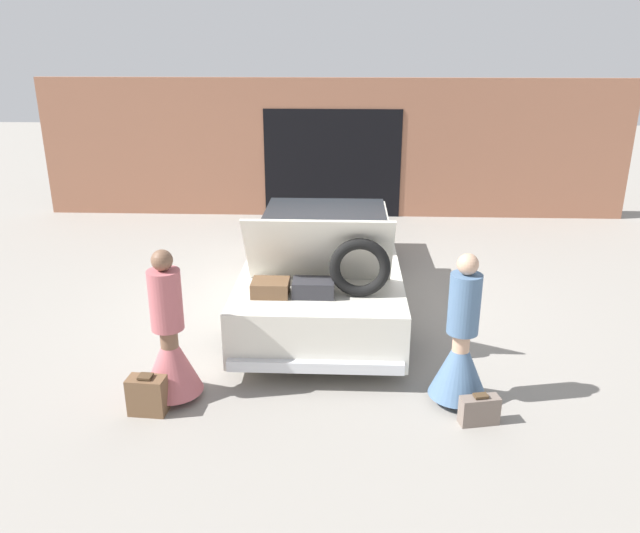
# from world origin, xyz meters

# --- Properties ---
(ground_plane) EXTENTS (40.00, 40.00, 0.00)m
(ground_plane) POSITION_xyz_m (0.00, 0.00, 0.00)
(ground_plane) COLOR gray
(garage_wall_back) EXTENTS (12.00, 0.14, 2.80)m
(garage_wall_back) POSITION_xyz_m (0.00, 4.55, 1.39)
(garage_wall_back) COLOR #9E664C
(garage_wall_back) RESTS_ON ground_plane
(car) EXTENTS (1.99, 5.03, 1.70)m
(car) POSITION_xyz_m (0.00, -0.00, 0.57)
(car) COLOR silver
(car) RESTS_ON ground_plane
(person_left) EXTENTS (0.62, 0.62, 1.60)m
(person_left) POSITION_xyz_m (-1.46, -2.70, 0.57)
(person_left) COLOR brown
(person_left) RESTS_ON ground_plane
(person_right) EXTENTS (0.59, 0.59, 1.59)m
(person_right) POSITION_xyz_m (1.46, -2.65, 0.57)
(person_right) COLOR tan
(person_right) RESTS_ON ground_plane
(suitcase_beside_left_person) EXTENTS (0.38, 0.23, 0.42)m
(suitcase_beside_left_person) POSITION_xyz_m (-1.63, -3.01, 0.20)
(suitcase_beside_left_person) COLOR brown
(suitcase_beside_left_person) RESTS_ON ground_plane
(suitcase_beside_right_person) EXTENTS (0.40, 0.22, 0.31)m
(suitcase_beside_right_person) POSITION_xyz_m (1.60, -3.05, 0.14)
(suitcase_beside_right_person) COLOR #75665B
(suitcase_beside_right_person) RESTS_ON ground_plane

